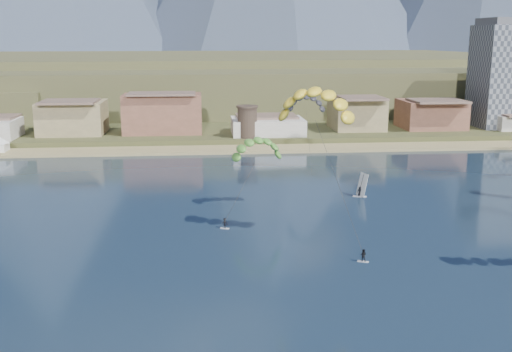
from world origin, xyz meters
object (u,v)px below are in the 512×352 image
at_px(watchtower, 247,121).
at_px(kitesurfer_yellow, 316,100).
at_px(kitesurfer_green, 257,145).
at_px(apartment_tower, 510,74).
at_px(windsurfer, 361,189).

height_order(watchtower, kitesurfer_yellow, kitesurfer_yellow).
xyz_separation_m(watchtower, kitesurfer_yellow, (3.56, -79.21, 13.67)).
xyz_separation_m(watchtower, kitesurfer_green, (-3.04, -62.12, 4.33)).
relative_size(apartment_tower, windsurfer, 7.37).
distance_m(watchtower, kitesurfer_yellow, 80.46).
distance_m(kitesurfer_green, windsurfer, 22.23).
bearing_deg(kitesurfer_yellow, windsurfer, 59.90).
bearing_deg(kitesurfer_green, watchtower, 87.20).
height_order(kitesurfer_yellow, kitesurfer_green, kitesurfer_yellow).
distance_m(apartment_tower, watchtower, 82.02).
distance_m(watchtower, kitesurfer_green, 62.35).
relative_size(kitesurfer_green, windsurfer, 3.66).
bearing_deg(kitesurfer_green, windsurfer, 14.84).
bearing_deg(watchtower, windsurfer, -73.88).
bearing_deg(kitesurfer_green, kitesurfer_yellow, -68.87).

